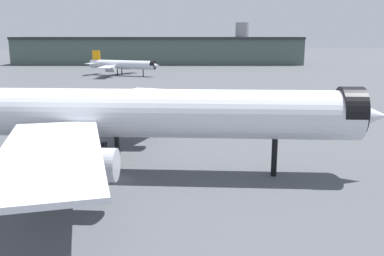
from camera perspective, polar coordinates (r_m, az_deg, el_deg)
ground at (r=54.01m, az=-10.71°, el=-6.91°), size 900.00×900.00×0.00m
airliner_near_gate at (r=54.21m, az=-8.58°, el=1.87°), size 64.57×58.69×17.86m
airliner_far_taxiway at (r=184.47m, az=-9.44°, el=8.45°), size 33.64×29.94×10.56m
terminal_building at (r=250.55m, az=-4.29°, el=10.44°), size 166.01×29.66×23.81m
service_truck_front at (r=92.36m, az=-5.54°, el=2.48°), size 5.51×2.60×3.00m
traffic_cone_near_nose at (r=85.70m, az=-23.92°, el=-0.24°), size 0.51×0.51×0.64m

